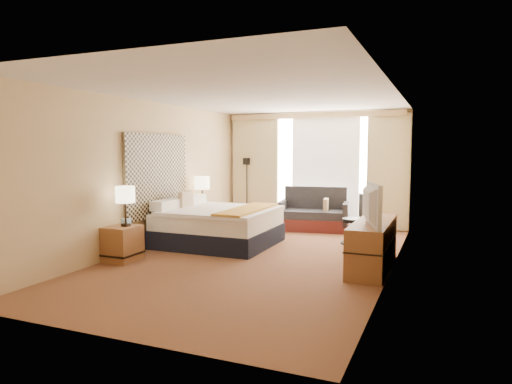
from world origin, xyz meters
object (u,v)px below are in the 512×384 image
at_px(bed, 218,226).
at_px(lamp_right, 202,183).
at_px(lamp_left, 125,195).
at_px(floor_lamp, 247,177).
at_px(nightstand_right, 201,221).
at_px(nightstand_left, 122,244).
at_px(media_dresser, 373,245).
at_px(desk_chair, 356,222).
at_px(television, 366,204).
at_px(loveseat, 314,216).

xyz_separation_m(bed, lamp_right, (-0.80, 0.84, 0.70)).
relative_size(lamp_left, lamp_right, 0.97).
bearing_deg(floor_lamp, nightstand_right, -97.06).
relative_size(nightstand_right, bed, 0.28).
xyz_separation_m(nightstand_left, nightstand_right, (0.00, 2.50, 0.00)).
relative_size(floor_lamp, lamp_right, 2.40).
bearing_deg(media_dresser, bed, 167.32).
distance_m(media_dresser, lamp_left, 3.84).
relative_size(bed, lamp_right, 3.06).
bearing_deg(desk_chair, lamp_left, -161.89).
bearing_deg(lamp_right, television, -27.74).
bearing_deg(nightstand_right, television, -27.16).
height_order(desk_chair, television, television).
distance_m(nightstand_left, media_dresser, 3.85).
xyz_separation_m(nightstand_left, lamp_left, (0.06, 0.02, 0.76)).
height_order(nightstand_left, loveseat, loveseat).
distance_m(floor_lamp, lamp_right, 1.82).
distance_m(lamp_right, television, 4.11).
xyz_separation_m(loveseat, floor_lamp, (-1.81, 0.44, 0.79)).
height_order(nightstand_right, desk_chair, desk_chair).
bearing_deg(bed, nightstand_right, 135.35).
relative_size(nightstand_left, loveseat, 0.35).
bearing_deg(desk_chair, media_dresser, -94.90).
distance_m(nightstand_left, nightstand_right, 2.50).
distance_m(nightstand_left, lamp_right, 2.66).
bearing_deg(floor_lamp, desk_chair, -29.06).
xyz_separation_m(nightstand_right, loveseat, (2.03, 1.41, 0.03)).
distance_m(floor_lamp, desk_chair, 3.41).
relative_size(nightstand_left, media_dresser, 0.31).
xyz_separation_m(nightstand_right, lamp_left, (0.06, -2.48, 0.76)).
height_order(desk_chair, lamp_left, lamp_left).
bearing_deg(lamp_left, bed, 65.87).
distance_m(floor_lamp, television, 5.06).
bearing_deg(desk_chair, nightstand_right, 161.06).
bearing_deg(nightstand_left, desk_chair, 40.90).
bearing_deg(lamp_right, loveseat, 34.05).
height_order(nightstand_left, nightstand_right, same).
xyz_separation_m(desk_chair, lamp_right, (-3.14, -0.19, 0.64)).
relative_size(media_dresser, bed, 0.91).
bearing_deg(lamp_right, desk_chair, 3.43).
distance_m(lamp_left, lamp_right, 2.52).
bearing_deg(floor_lamp, nightstand_left, -93.01).
distance_m(nightstand_left, floor_lamp, 4.43).
bearing_deg(television, floor_lamp, 25.27).
height_order(nightstand_left, television, television).
bearing_deg(loveseat, lamp_right, -154.46).
bearing_deg(media_dresser, floor_lamp, 136.45).
bearing_deg(lamp_left, desk_chair, 41.18).
bearing_deg(lamp_left, television, 9.54).
bearing_deg(media_dresser, lamp_left, -164.26).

